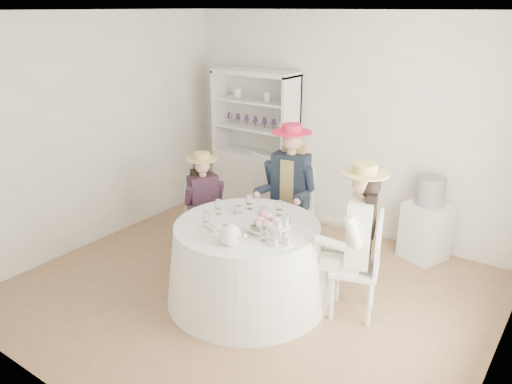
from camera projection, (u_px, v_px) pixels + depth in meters
The scene contains 22 objects.
ground at pixel (250, 291), 5.11m from camera, with size 4.50×4.50×0.00m, color #876243.
ceiling at pixel (249, 11), 4.16m from camera, with size 4.50×4.50×0.00m, color white.
wall_back at pixel (345, 126), 6.16m from camera, with size 4.50×4.50×0.00m, color silver.
wall_front at pixel (61, 243), 3.11m from camera, with size 4.50×4.50×0.00m, color silver.
wall_left at pixel (95, 132), 5.86m from camera, with size 4.50×4.50×0.00m, color silver.
tea_table at pixel (248, 262), 4.85m from camera, with size 1.59×1.59×0.80m.
hutch at pixel (256, 164), 6.85m from camera, with size 1.24×0.65×1.97m.
side_table at pixel (425, 231), 5.68m from camera, with size 0.43×0.43×0.66m, color silver.
hatbox at pixel (431, 191), 5.50m from camera, with size 0.32×0.32×0.32m, color black.
guest_left at pixel (204, 200), 5.58m from camera, with size 0.53×0.48×1.24m.
guest_mid at pixel (290, 184), 5.54m from camera, with size 0.58×0.61×1.55m.
guest_right at pixel (357, 233), 4.45m from camera, with size 0.61×0.56×1.49m.
spare_chair at pixel (272, 193), 6.12m from camera, with size 0.52×0.52×1.08m.
teacup_a at pixel (238, 210), 4.96m from camera, with size 0.09×0.09×0.07m, color white.
teacup_b at pixel (263, 211), 4.92m from camera, with size 0.08×0.08×0.07m, color white.
teacup_c at pixel (276, 224), 4.64m from camera, with size 0.08×0.08×0.07m, color white.
flower_bowl at pixel (257, 230), 4.53m from camera, with size 0.22×0.22×0.05m, color white.
flower_arrangement at pixel (266, 222), 4.55m from camera, with size 0.19×0.19×0.07m.
table_teapot at pixel (230, 235), 4.29m from camera, with size 0.27×0.19×0.20m.
sandwich_plate at pixel (216, 229), 4.58m from camera, with size 0.28×0.28×0.06m.
cupcake_stand at pixel (280, 235), 4.31m from camera, with size 0.24×0.24×0.22m.
stemware_set at pixel (247, 217), 4.69m from camera, with size 0.82×0.82×0.15m.
Camera 1 is at (2.62, -3.57, 2.74)m, focal length 35.00 mm.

